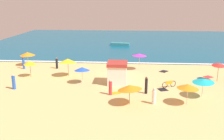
# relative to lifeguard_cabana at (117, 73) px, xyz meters

# --- Properties ---
(ground_plane) EXTENTS (60.00, 60.00, 0.00)m
(ground_plane) POSITION_rel_lifeguard_cabana_xyz_m (0.08, 3.59, -1.29)
(ground_plane) COLOR #D8B775
(ocean_water) EXTENTS (60.00, 44.00, 0.10)m
(ocean_water) POSITION_rel_lifeguard_cabana_xyz_m (0.08, 31.59, -1.24)
(ocean_water) COLOR #0F567A
(ocean_water) RESTS_ON ground_plane
(wave_breaker_foam) EXTENTS (57.00, 0.70, 0.01)m
(wave_breaker_foam) POSITION_rel_lifeguard_cabana_xyz_m (0.08, 9.89, -1.19)
(wave_breaker_foam) COLOR white
(wave_breaker_foam) RESTS_ON ocean_water
(lifeguard_cabana) EXTENTS (2.28, 2.55, 2.54)m
(lifeguard_cabana) POSITION_rel_lifeguard_cabana_xyz_m (0.00, 0.00, 0.00)
(lifeguard_cabana) COLOR white
(lifeguard_cabana) RESTS_ON ground_plane
(beach_umbrella_0) EXTENTS (2.64, 2.63, 2.01)m
(beach_umbrella_0) POSITION_rel_lifeguard_cabana_xyz_m (6.75, -5.77, 0.46)
(beach_umbrella_0) COLOR silver
(beach_umbrella_0) RESTS_ON ground_plane
(beach_umbrella_1) EXTENTS (1.87, 1.89, 2.32)m
(beach_umbrella_1) POSITION_rel_lifeguard_cabana_xyz_m (11.86, 1.69, 0.77)
(beach_umbrella_1) COLOR #4C3823
(beach_umbrella_1) RESTS_ON ground_plane
(beach_umbrella_2) EXTENTS (1.97, 1.96, 2.08)m
(beach_umbrella_2) POSITION_rel_lifeguard_cabana_xyz_m (-11.04, 1.89, 0.52)
(beach_umbrella_2) COLOR #4C3823
(beach_umbrella_2) RESTS_ON ground_plane
(beach_umbrella_3) EXTENTS (3.06, 3.06, 1.99)m
(beach_umbrella_3) POSITION_rel_lifeguard_cabana_xyz_m (-13.64, 7.57, 0.45)
(beach_umbrella_3) COLOR silver
(beach_umbrella_3) RESTS_ON ground_plane
(beach_umbrella_4) EXTENTS (3.02, 3.00, 2.02)m
(beach_umbrella_4) POSITION_rel_lifeguard_cabana_xyz_m (1.45, -6.14, 0.37)
(beach_umbrella_4) COLOR #4C3823
(beach_umbrella_4) RESTS_ON ground_plane
(beach_umbrella_5) EXTENTS (2.99, 2.99, 1.93)m
(beach_umbrella_5) POSITION_rel_lifeguard_cabana_xyz_m (8.66, -3.78, 0.40)
(beach_umbrella_5) COLOR silver
(beach_umbrella_5) RESTS_ON ground_plane
(beach_umbrella_6) EXTENTS (2.18, 2.19, 1.97)m
(beach_umbrella_6) POSITION_rel_lifeguard_cabana_xyz_m (-4.04, -0.26, 0.44)
(beach_umbrella_6) COLOR silver
(beach_umbrella_6) RESTS_ON ground_plane
(beach_umbrella_7) EXTENTS (2.61, 2.61, 2.32)m
(beach_umbrella_7) POSITION_rel_lifeguard_cabana_xyz_m (2.70, 6.22, 0.84)
(beach_umbrella_7) COLOR silver
(beach_umbrella_7) RESTS_ON ground_plane
(beach_umbrella_8) EXTENTS (2.61, 2.64, 2.36)m
(beach_umbrella_8) POSITION_rel_lifeguard_cabana_xyz_m (-6.34, 2.46, 0.73)
(beach_umbrella_8) COLOR #4C3823
(beach_umbrella_8) RESTS_ON ground_plane
(parked_bicycle) EXTENTS (1.63, 0.91, 0.76)m
(parked_bicycle) POSITION_rel_lifeguard_cabana_xyz_m (5.80, -1.00, -0.91)
(parked_bicycle) COLOR black
(parked_bicycle) RESTS_ON ground_plane
(beachgoer_0) EXTENTS (0.51, 0.51, 1.71)m
(beachgoer_0) POSITION_rel_lifeguard_cabana_xyz_m (-11.07, -2.81, -0.49)
(beachgoer_0) COLOR blue
(beachgoer_0) RESTS_ON ground_plane
(beachgoer_1) EXTENTS (0.43, 0.43, 1.58)m
(beachgoer_1) POSITION_rel_lifeguard_cabana_xyz_m (-8.88, 6.13, -0.55)
(beachgoer_1) COLOR black
(beachgoer_1) RESTS_ON ground_plane
(beachgoer_2) EXTENTS (0.37, 0.37, 1.74)m
(beachgoer_2) POSITION_rel_lifeguard_cabana_xyz_m (-13.49, 5.64, -0.45)
(beachgoer_2) COLOR blue
(beachgoer_2) RESTS_ON ground_plane
(beachgoer_3) EXTENTS (0.41, 0.41, 1.82)m
(beachgoer_3) POSITION_rel_lifeguard_cabana_xyz_m (3.15, -3.14, -0.42)
(beachgoer_3) COLOR black
(beachgoer_3) RESTS_ON ground_plane
(beachgoer_4) EXTENTS (0.39, 0.39, 1.62)m
(beachgoer_4) POSITION_rel_lifeguard_cabana_xyz_m (-0.50, -3.77, -0.53)
(beachgoer_4) COLOR red
(beachgoer_4) RESTS_ON ground_plane
(beachgoer_5) EXTENTS (0.55, 0.55, 1.57)m
(beachgoer_5) POSITION_rel_lifeguard_cabana_xyz_m (3.72, -5.87, -0.57)
(beachgoer_5) COLOR white
(beachgoer_5) RESTS_ON ground_plane
(beach_towel_0) EXTENTS (1.25, 1.28, 0.01)m
(beach_towel_0) POSITION_rel_lifeguard_cabana_xyz_m (5.03, -1.85, -1.29)
(beach_towel_0) COLOR black
(beach_towel_0) RESTS_ON ground_plane
(beach_towel_1) EXTENTS (1.47, 1.55, 0.01)m
(beach_towel_1) POSITION_rel_lifeguard_cabana_xyz_m (6.03, 5.62, -1.29)
(beach_towel_1) COLOR black
(beach_towel_1) RESTS_ON ground_plane
(beach_towel_2) EXTENTS (1.22, 1.45, 0.01)m
(beach_towel_2) POSITION_rel_lifeguard_cabana_xyz_m (10.37, 2.53, -1.29)
(beach_towel_2) COLOR blue
(beach_towel_2) RESTS_ON ground_plane
(beach_towel_3) EXTENTS (1.35, 1.13, 0.01)m
(beach_towel_3) POSITION_rel_lifeguard_cabana_xyz_m (-0.06, -3.31, -1.29)
(beach_towel_3) COLOR orange
(beach_towel_3) RESTS_ON ground_plane
(beach_towel_4) EXTENTS (1.39, 1.37, 0.01)m
(beach_towel_4) POSITION_rel_lifeguard_cabana_xyz_m (11.33, 3.40, -1.29)
(beach_towel_4) COLOR red
(beach_towel_4) RESTS_ON ground_plane
(small_boat_0) EXTENTS (4.14, 1.85, 0.62)m
(small_boat_0) POSITION_rel_lifeguard_cabana_xyz_m (-0.73, 25.14, -0.88)
(small_boat_0) COLOR teal
(small_boat_0) RESTS_ON ocean_water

